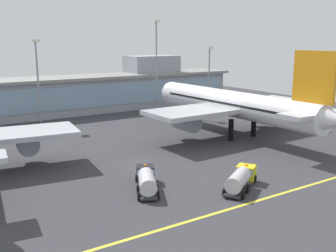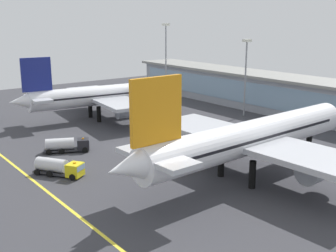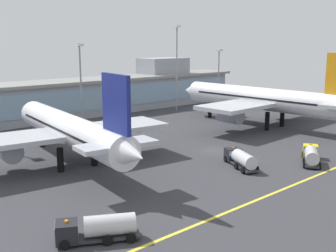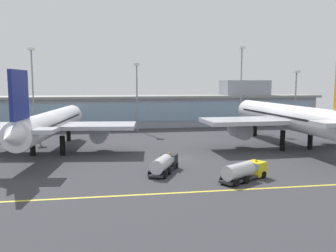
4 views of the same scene
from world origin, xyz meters
The scene contains 9 objects.
ground_plane centered at (0.00, 0.00, 0.00)m, with size 180.00×180.00×0.00m, color #38383D.
taxiway_centreline_stripe centered at (0.00, -22.00, 0.01)m, with size 144.00×0.50×0.01m, color yellow.
terminal_building centered at (2.10, 53.15, 5.77)m, with size 120.17×14.00×15.71m.
airliner_near_left centered at (-25.74, 10.11, 6.24)m, with size 36.69×48.69×17.07m.
airliner_near_right centered at (27.52, 7.58, 6.92)m, with size 40.37×55.57×18.92m.
fuel_tanker_truck centered at (7.01, -17.40, 1.51)m, with size 8.93×6.91×2.90m.
baggage_tug_near centered at (-4.48, -10.45, 1.51)m, with size 6.18×9.19×2.90m.
apron_light_mast_west centered at (-4.81, 41.90, 13.88)m, with size 1.80×1.80×20.80m.
apron_light_mast_far_east centered at (-34.47, 37.64, 15.98)m, with size 1.80×1.80×24.57m.
Camera 2 is at (72.82, -45.20, 26.47)m, focal length 45.58 mm.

